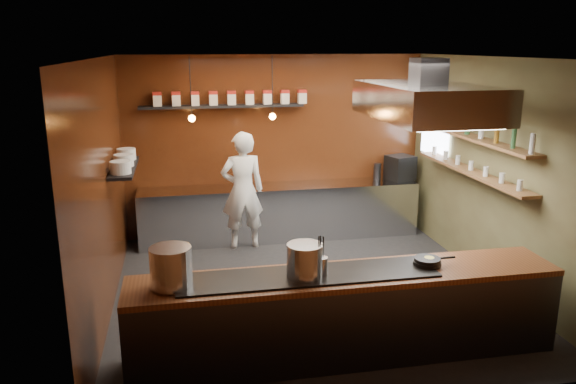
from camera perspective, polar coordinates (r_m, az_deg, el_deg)
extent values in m
plane|color=black|center=(7.52, 2.23, -10.02)|extent=(5.00, 5.00, 0.00)
plane|color=#351309|center=(9.42, -1.16, 4.67)|extent=(5.00, 0.00, 5.00)
plane|color=#351309|center=(6.90, -18.28, 0.17)|extent=(0.00, 5.00, 5.00)
plane|color=brown|center=(7.97, 20.13, 1.90)|extent=(0.00, 5.00, 5.00)
plane|color=silver|center=(6.83, 2.49, 13.49)|extent=(5.00, 5.00, 0.00)
plane|color=white|center=(9.35, 14.76, 6.59)|extent=(0.00, 1.00, 1.00)
cube|color=silver|center=(9.35, -0.78, -2.03)|extent=(4.60, 0.65, 0.90)
cube|color=#38383D|center=(5.94, 5.88, -12.55)|extent=(4.40, 0.70, 0.86)
cube|color=brown|center=(5.75, 6.00, -8.47)|extent=(4.40, 0.72, 0.06)
cube|color=black|center=(5.63, 2.07, -8.44)|extent=(2.60, 0.55, 0.02)
cube|color=black|center=(9.08, -6.70, 8.65)|extent=(2.60, 0.26, 0.04)
cube|color=black|center=(7.84, -16.31, 2.39)|extent=(0.30, 1.40, 0.04)
cube|color=brown|center=(8.07, 18.33, 5.25)|extent=(0.26, 2.80, 0.04)
cube|color=brown|center=(8.16, 18.06, 1.99)|extent=(0.26, 2.80, 0.04)
cube|color=#38383D|center=(6.88, 14.09, 11.83)|extent=(0.35, 0.35, 0.30)
cube|color=silver|center=(6.91, 13.91, 8.94)|extent=(1.20, 2.00, 0.40)
cube|color=white|center=(6.93, 13.80, 7.21)|extent=(1.00, 1.80, 0.02)
cylinder|color=black|center=(8.37, -9.88, 10.43)|extent=(0.01, 0.01, 0.90)
sphere|color=orange|center=(8.41, -9.74, 7.37)|extent=(0.10, 0.10, 0.10)
cylinder|color=black|center=(8.48, -1.61, 10.69)|extent=(0.01, 0.01, 0.90)
sphere|color=orange|center=(8.52, -1.59, 7.67)|extent=(0.10, 0.10, 0.10)
cube|color=beige|center=(9.05, -13.12, 9.02)|extent=(0.13, 0.13, 0.17)
cube|color=#A91E14|center=(9.04, -13.16, 9.71)|extent=(0.13, 0.13, 0.05)
cube|color=beige|center=(9.04, -11.28, 9.11)|extent=(0.13, 0.13, 0.17)
cube|color=#A91E14|center=(9.03, -11.32, 9.81)|extent=(0.13, 0.13, 0.05)
cube|color=beige|center=(9.05, -9.44, 9.20)|extent=(0.13, 0.13, 0.17)
cube|color=#A91E14|center=(9.04, -9.47, 9.89)|extent=(0.14, 0.13, 0.05)
cube|color=beige|center=(9.06, -7.60, 9.28)|extent=(0.13, 0.13, 0.17)
cube|color=#A91E14|center=(9.05, -7.62, 9.97)|extent=(0.13, 0.13, 0.05)
cube|color=beige|center=(9.08, -5.76, 9.34)|extent=(0.13, 0.13, 0.17)
cube|color=#A91E14|center=(9.07, -5.78, 10.03)|extent=(0.14, 0.13, 0.05)
cube|color=beige|center=(9.11, -3.94, 9.40)|extent=(0.13, 0.13, 0.17)
cube|color=#A91E14|center=(9.10, -3.95, 10.09)|extent=(0.14, 0.13, 0.05)
cube|color=beige|center=(9.15, -2.13, 9.45)|extent=(0.13, 0.13, 0.17)
cube|color=#A91E14|center=(9.14, -2.14, 10.13)|extent=(0.14, 0.13, 0.05)
cube|color=beige|center=(9.20, -0.34, 9.48)|extent=(0.13, 0.13, 0.17)
cube|color=#A91E14|center=(9.19, -0.34, 10.17)|extent=(0.14, 0.13, 0.05)
cube|color=beige|center=(9.26, 1.44, 9.51)|extent=(0.13, 0.13, 0.17)
cube|color=#A91E14|center=(9.25, 1.44, 10.19)|extent=(0.14, 0.13, 0.05)
cylinder|color=silver|center=(7.38, -16.65, 2.42)|extent=(0.26, 0.26, 0.16)
cylinder|color=silver|center=(7.82, -16.36, 3.10)|extent=(0.26, 0.26, 0.16)
cylinder|color=silver|center=(8.26, -16.10, 3.72)|extent=(0.26, 0.26, 0.16)
cylinder|color=silver|center=(6.96, 23.58, 4.52)|extent=(0.06, 0.06, 0.24)
cylinder|color=#2D5933|center=(7.27, 21.95, 5.06)|extent=(0.06, 0.06, 0.24)
cylinder|color=#8C601E|center=(7.58, 20.45, 5.56)|extent=(0.06, 0.06, 0.24)
cylinder|color=silver|center=(7.89, 19.06, 6.01)|extent=(0.06, 0.06, 0.24)
cylinder|color=#2D5933|center=(8.21, 17.78, 6.43)|extent=(0.06, 0.06, 0.24)
cylinder|color=#8C601E|center=(8.54, 16.60, 6.81)|extent=(0.06, 0.06, 0.24)
cylinder|color=silver|center=(8.86, 15.50, 7.16)|extent=(0.06, 0.06, 0.24)
cylinder|color=#2D5933|center=(9.20, 14.47, 7.48)|extent=(0.06, 0.06, 0.24)
cylinder|color=silver|center=(7.18, 22.49, 0.63)|extent=(0.07, 0.07, 0.13)
cylinder|color=silver|center=(7.49, 20.91, 1.33)|extent=(0.07, 0.07, 0.13)
cylinder|color=silver|center=(7.81, 19.45, 1.98)|extent=(0.07, 0.07, 0.13)
cylinder|color=silver|center=(8.14, 18.11, 2.57)|extent=(0.07, 0.07, 0.13)
cylinder|color=silver|center=(8.47, 16.87, 3.12)|extent=(0.07, 0.07, 0.13)
cylinder|color=silver|center=(8.80, 15.73, 3.63)|extent=(0.07, 0.07, 0.13)
cylinder|color=silver|center=(9.14, 14.66, 4.09)|extent=(0.07, 0.07, 0.13)
cylinder|color=silver|center=(5.42, -11.80, -7.44)|extent=(0.40, 0.40, 0.38)
cylinder|color=#BABCC1|center=(5.52, 1.72, -6.97)|extent=(0.37, 0.37, 0.33)
cylinder|color=silver|center=(5.60, 3.34, -7.50)|extent=(0.16, 0.16, 0.18)
cylinder|color=black|center=(6.03, 13.95, -7.00)|extent=(0.29, 0.29, 0.04)
cylinder|color=black|center=(6.02, 13.98, -6.68)|extent=(0.27, 0.27, 0.04)
cylinder|color=black|center=(6.12, 15.86, -6.44)|extent=(0.18, 0.03, 0.02)
cylinder|color=yellow|center=(6.05, 14.14, -6.87)|extent=(0.13, 0.13, 0.09)
cube|color=black|center=(9.81, 11.32, 2.44)|extent=(0.51, 0.50, 0.41)
imported|color=silver|center=(8.82, -4.62, 0.16)|extent=(0.71, 0.49, 1.87)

